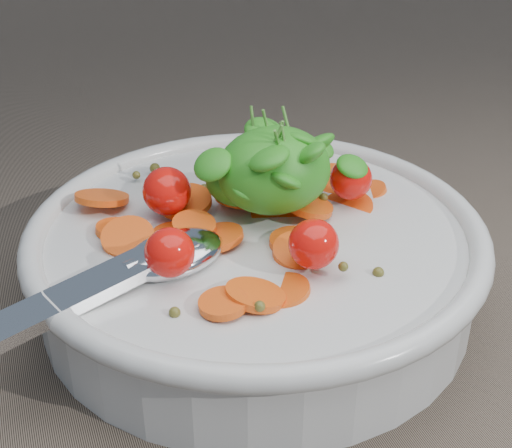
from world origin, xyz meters
name	(u,v)px	position (x,y,z in m)	size (l,w,h in m)	color
ground	(283,296)	(0.00, 0.00, 0.00)	(6.00, 6.00, 0.00)	#6F5F4F
bowl	(256,254)	(-0.02, 0.01, 0.04)	(0.34, 0.31, 0.13)	silver
napkin	(222,188)	(0.01, 0.17, 0.00)	(0.14, 0.12, 0.01)	white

